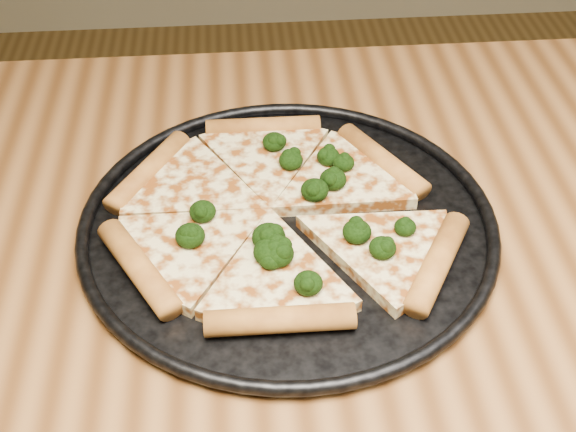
{
  "coord_description": "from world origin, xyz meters",
  "views": [
    {
      "loc": [
        -0.15,
        -0.39,
        1.22
      ],
      "look_at": [
        -0.1,
        0.12,
        0.77
      ],
      "focal_mm": 47.24,
      "sensor_mm": 36.0,
      "label": 1
    }
  ],
  "objects": [
    {
      "name": "broccoli_florets",
      "position": [
        -0.1,
        0.11,
        0.78
      ],
      "size": [
        0.21,
        0.22,
        0.02
      ],
      "color": "black",
      "rests_on": "pizza"
    },
    {
      "name": "pizza",
      "position": [
        -0.12,
        0.13,
        0.77
      ],
      "size": [
        0.33,
        0.29,
        0.02
      ],
      "rotation": [
        0.0,
        0.0,
        -0.01
      ],
      "color": "beige",
      "rests_on": "pizza_pan"
    },
    {
      "name": "pizza_pan",
      "position": [
        -0.1,
        0.12,
        0.76
      ],
      "size": [
        0.38,
        0.38,
        0.02
      ],
      "color": "black",
      "rests_on": "dining_table"
    },
    {
      "name": "dining_table",
      "position": [
        0.0,
        0.0,
        0.66
      ],
      "size": [
        1.2,
        0.9,
        0.75
      ],
      "color": "brown",
      "rests_on": "ground"
    }
  ]
}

